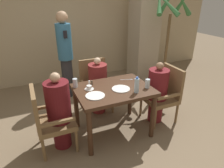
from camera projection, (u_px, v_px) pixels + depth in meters
name	position (u px, v px, depth m)	size (l,w,h in m)	color
ground_plane	(113.00, 131.00, 3.18)	(16.00, 16.00, 0.00)	#7A664C
wall_back	(70.00, 22.00, 4.66)	(8.00, 0.06, 2.80)	tan
pillar_stone	(144.00, 24.00, 4.67)	(0.56, 0.56, 2.70)	tan
dining_table	(113.00, 95.00, 2.91)	(1.08, 0.81, 0.75)	#422819
chair_left_side	(49.00, 118.00, 2.63)	(0.49, 0.49, 0.93)	brown
diner_in_left_chair	(59.00, 111.00, 2.65)	(0.32, 0.32, 1.12)	#5B1419
chair_far_side	(95.00, 84.00, 3.64)	(0.49, 0.49, 0.93)	brown
diner_in_far_chair	(98.00, 85.00, 3.50)	(0.32, 0.32, 1.03)	maroon
chair_right_side	(164.00, 93.00, 3.31)	(0.49, 0.49, 0.93)	brown
diner_in_right_chair	(157.00, 92.00, 3.24)	(0.32, 0.32, 1.04)	maroon
standing_host	(65.00, 53.00, 3.93)	(0.29, 0.33, 1.71)	#2D2D33
potted_palm	(166.00, 50.00, 4.30)	(0.78, 0.78, 2.20)	brown
plate_main_left	(121.00, 89.00, 2.83)	(0.26, 0.26, 0.01)	white
plate_main_right	(95.00, 96.00, 2.64)	(0.26, 0.26, 0.01)	white
teacup_with_saucer	(89.00, 88.00, 2.82)	(0.13, 0.13, 0.06)	white
water_bottle	(137.00, 85.00, 2.70)	(0.06, 0.06, 0.23)	silver
glass_tall_near	(75.00, 83.00, 2.87)	(0.07, 0.07, 0.13)	silver
glass_tall_mid	(148.00, 84.00, 2.86)	(0.07, 0.07, 0.13)	silver
salt_shaker	(89.00, 83.00, 2.95)	(0.03, 0.03, 0.07)	white
pepper_shaker	(92.00, 83.00, 2.96)	(0.03, 0.03, 0.07)	#4C3D2D
fork_beside_plate	(128.00, 80.00, 3.15)	(0.19, 0.08, 0.00)	silver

